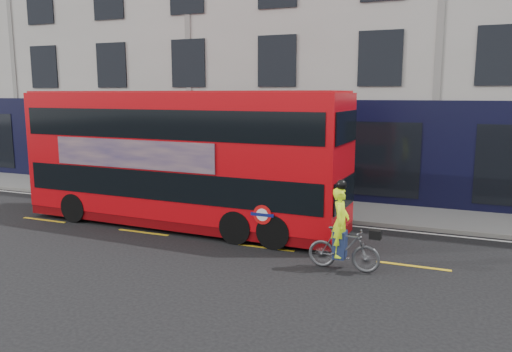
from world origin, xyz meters
The scene contains 8 objects.
ground centered at (0.00, 0.00, 0.00)m, with size 120.00×120.00×0.00m, color black.
pavement centered at (0.00, 6.50, 0.06)m, with size 60.00×3.00×0.12m, color slate.
kerb centered at (0.00, 5.00, 0.07)m, with size 60.00×0.12×0.13m, color slate.
building_terrace centered at (0.00, 12.94, 7.49)m, with size 50.00×10.07×15.00m.
road_edge_line centered at (0.00, 4.70, 0.00)m, with size 58.00×0.10×0.01m, color silver.
lane_dashes centered at (0.00, 1.50, 0.00)m, with size 58.00×0.12×0.01m, color gold, non-canonical shape.
bus centered at (-7.30, 2.72, 2.22)m, with size 10.80×2.78×4.32m.
cyclist centered at (-1.59, 0.59, 0.74)m, with size 1.77×0.62×2.23m.
Camera 1 is at (0.89, -10.96, 4.25)m, focal length 35.00 mm.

